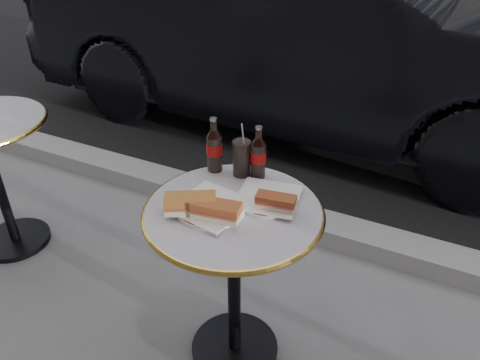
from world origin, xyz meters
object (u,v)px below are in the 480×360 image
at_px(plate_right, 268,199).
at_px(parked_car, 314,32).
at_px(plate_left, 211,208).
at_px(cola_glass, 242,158).
at_px(bistro_table, 234,287).
at_px(cola_bottle_left, 214,145).
at_px(cola_bottle_right, 258,152).

relative_size(plate_right, parked_car, 0.05).
relative_size(plate_left, cola_glass, 1.68).
distance_m(bistro_table, cola_bottle_left, 0.55).
xyz_separation_m(cola_glass, parked_car, (-0.41, 2.06, -0.06)).
bearing_deg(plate_left, cola_bottle_right, 78.30).
height_order(plate_right, parked_car, parked_car).
height_order(bistro_table, parked_car, parked_car).
xyz_separation_m(bistro_table, cola_glass, (-0.07, 0.21, 0.44)).
distance_m(plate_right, parked_car, 2.25).
relative_size(bistro_table, parked_car, 0.16).
bearing_deg(cola_bottle_right, parked_car, 102.89).
xyz_separation_m(plate_left, cola_glass, (-0.01, 0.25, 0.06)).
height_order(plate_right, cola_bottle_right, cola_bottle_right).
bearing_deg(bistro_table, plate_left, -152.25).
xyz_separation_m(bistro_table, cola_bottle_right, (-0.01, 0.23, 0.47)).
bearing_deg(plate_left, plate_right, 41.03).
height_order(cola_bottle_left, cola_bottle_right, cola_bottle_left).
distance_m(plate_left, cola_glass, 0.26).
distance_m(bistro_table, plate_right, 0.39).
xyz_separation_m(cola_bottle_left, cola_bottle_right, (0.17, 0.03, -0.01)).
bearing_deg(cola_bottle_right, cola_glass, -167.32).
bearing_deg(bistro_table, plate_right, 48.87).
xyz_separation_m(plate_right, cola_bottle_right, (-0.10, 0.13, 0.10)).
bearing_deg(bistro_table, cola_bottle_left, 132.33).
bearing_deg(parked_car, cola_bottle_left, -169.92).
relative_size(bistro_table, plate_right, 3.31).
xyz_separation_m(plate_right, cola_glass, (-0.16, 0.12, 0.06)).
bearing_deg(cola_bottle_left, parked_car, 98.23).
xyz_separation_m(plate_left, plate_right, (0.15, 0.13, -0.00)).
relative_size(cola_bottle_left, parked_car, 0.05).
distance_m(cola_bottle_left, cola_bottle_right, 0.17).
bearing_deg(plate_left, cola_bottle_left, 115.83).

